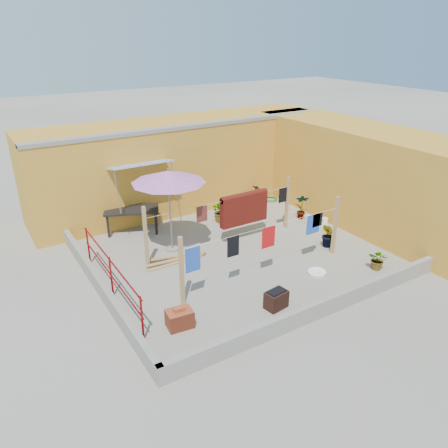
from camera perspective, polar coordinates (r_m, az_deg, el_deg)
The scene contains 21 objects.
ground at distance 13.02m, azimuth 1.70°, elevation -4.05°, with size 80.00×80.00×0.00m, color #9E998E.
wall_back at distance 16.46m, azimuth -5.85°, elevation 7.95°, with size 11.00×3.27×3.21m.
wall_right at distance 15.68m, azimuth 17.95°, elevation 6.05°, with size 2.40×9.00×3.20m, color #C38A2B.
parapet_front at distance 10.55m, azimuth 12.64°, elevation -10.68°, with size 8.30×0.16×0.44m, color gray.
parapet_left at distance 11.47m, azimuth -15.75°, elevation -7.97°, with size 0.16×7.30×0.44m, color gray.
red_railing at distance 11.10m, azimuth -14.60°, elevation -5.96°, with size 0.05×4.20×1.10m.
clothesline_rig at distance 13.31m, azimuth 2.72°, elevation 1.42°, with size 5.09×2.35×1.80m.
patio_umbrella at distance 12.52m, azimuth -7.27°, elevation 6.08°, with size 2.82×2.82×2.57m.
outdoor_table at distance 14.53m, azimuth -11.96°, elevation 1.68°, with size 1.94×1.48×0.81m.
brick_stack at distance 10.04m, azimuth -5.81°, elevation -12.17°, with size 0.62×0.48×0.50m.
lumber_pile at distance 12.72m, azimuth -6.32°, elevation -4.64°, with size 1.92×0.56×0.12m.
brazier at distance 10.65m, azimuth 6.83°, elevation -9.74°, with size 0.57×0.43×0.48m.
white_basin at distance 12.30m, azimuth 12.03°, elevation -6.20°, with size 0.51×0.51×0.09m.
water_jug_a at distance 15.25m, azimuth 13.01°, elevation 0.25°, with size 0.21×0.21×0.33m.
water_jug_b at distance 15.20m, azimuth 11.01°, elevation 0.46°, with size 0.24×0.24×0.38m.
green_hose at distance 17.30m, azimuth 6.13°, elevation 3.24°, with size 0.55×0.55×0.08m.
plant_back_a at distance 15.12m, azimuth -0.33°, elevation 1.72°, with size 0.71×0.61×0.78m, color #1A5418.
plant_back_b at distance 16.86m, azimuth 4.28°, elevation 3.94°, with size 0.41×0.41×0.73m, color #1A5418.
plant_right_a at distance 15.58m, azimuth 10.12°, elevation 2.28°, with size 0.48×0.33×0.92m, color #1A5418.
plant_right_b at distance 13.67m, azimuth 13.44°, elevation -1.47°, with size 0.44×0.35×0.79m, color #1A5418.
plant_right_c at distance 12.88m, azimuth 19.51°, elevation -4.41°, with size 0.53×0.46×0.59m, color #1A5418.
Camera 1 is at (-6.38, -9.57, 6.11)m, focal length 35.00 mm.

